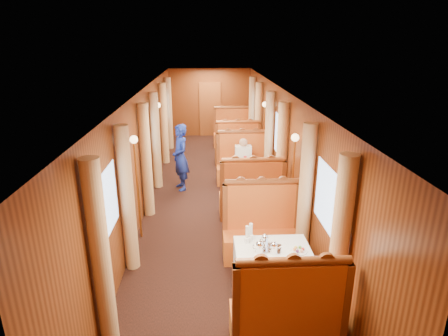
{
  "coord_description": "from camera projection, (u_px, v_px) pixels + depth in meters",
  "views": [
    {
      "loc": [
        -0.15,
        -8.04,
        3.52
      ],
      "look_at": [
        0.19,
        -0.92,
        1.05
      ],
      "focal_mm": 30.0,
      "sensor_mm": 36.0,
      "label": 1
    }
  ],
  "objects": [
    {
      "name": "curtain_right_far_a",
      "position": [
        258.0,
        123.0,
        10.99
      ],
      "size": [
        0.22,
        0.22,
        2.35
      ],
      "primitive_type": "cylinder",
      "color": "tan",
      "rests_on": "floor"
    },
    {
      "name": "banquette_near_aft",
      "position": [
        262.0,
        233.0,
        6.29
      ],
      "size": [
        1.3,
        0.55,
        1.34
      ],
      "color": "#B53314",
      "rests_on": "floor"
    },
    {
      "name": "curtain_left_far_b",
      "position": [
        169.0,
        114.0,
        12.33
      ],
      "size": [
        0.22,
        0.22,
        2.35
      ],
      "primitive_type": "cylinder",
      "color": "tan",
      "rests_on": "floor"
    },
    {
      "name": "passenger",
      "position": [
        243.0,
        157.0,
        9.25
      ],
      "size": [
        0.4,
        0.44,
        0.76
      ],
      "color": "beige",
      "rests_on": "banquette_mid_aft"
    },
    {
      "name": "curtain_right_far_b",
      "position": [
        252.0,
        113.0,
        12.46
      ],
      "size": [
        0.22,
        0.22,
        2.35
      ],
      "primitive_type": "cylinder",
      "color": "tan",
      "rests_on": "floor"
    },
    {
      "name": "curtain_left_mid_b",
      "position": [
        156.0,
        141.0,
        9.03
      ],
      "size": [
        0.22,
        0.22,
        2.35
      ],
      "primitive_type": "cylinder",
      "color": "tan",
      "rests_on": "floor"
    },
    {
      "name": "steward",
      "position": [
        180.0,
        157.0,
        9.01
      ],
      "size": [
        0.57,
        0.69,
        1.62
      ],
      "primitive_type": "imported",
      "rotation": [
        0.0,
        0.0,
        -1.21
      ],
      "color": "navy",
      "rests_on": "floor"
    },
    {
      "name": "window_left_mid",
      "position": [
        146.0,
        138.0,
        8.2
      ],
      "size": [
        0.01,
        1.2,
        0.9
      ],
      "primitive_type": null,
      "rotation": [
        1.57,
        0.0,
        1.57
      ],
      "color": "#8CADD8",
      "rests_on": "wall_left"
    },
    {
      "name": "curtain_left_far_a",
      "position": [
        164.0,
        124.0,
        10.86
      ],
      "size": [
        0.22,
        0.22,
        2.35
      ],
      "primitive_type": "cylinder",
      "color": "tan",
      "rests_on": "floor"
    },
    {
      "name": "rose_vase_mid",
      "position": [
        245.0,
        159.0,
        8.51
      ],
      "size": [
        0.06,
        0.06,
        0.36
      ],
      "rotation": [
        0.0,
        0.0,
        -0.02
      ],
      "color": "silver",
      "rests_on": "table_mid"
    },
    {
      "name": "banquette_mid_fwd",
      "position": [
        251.0,
        198.0,
        7.68
      ],
      "size": [
        1.3,
        0.55,
        1.34
      ],
      "color": "#B53314",
      "rests_on": "floor"
    },
    {
      "name": "sconce_left_fore",
      "position": [
        136.0,
        167.0,
        6.57
      ],
      "size": [
        0.14,
        0.14,
        1.95
      ],
      "color": "#BF8C3F",
      "rests_on": "floor"
    },
    {
      "name": "teapot_left",
      "position": [
        259.0,
        249.0,
        5.07
      ],
      "size": [
        0.21,
        0.18,
        0.14
      ],
      "primitive_type": null,
      "rotation": [
        0.0,
        0.0,
        -0.33
      ],
      "color": "silver",
      "rests_on": "tea_tray"
    },
    {
      "name": "ceiling",
      "position": [
        213.0,
        89.0,
        7.92
      ],
      "size": [
        3.0,
        12.0,
        0.01
      ],
      "primitive_type": null,
      "rotation": [
        3.14,
        0.0,
        0.0
      ],
      "color": "silver",
      "rests_on": "wall_left"
    },
    {
      "name": "table_near",
      "position": [
        272.0,
        271.0,
        5.35
      ],
      "size": [
        1.05,
        0.72,
        0.75
      ],
      "primitive_type": "cube",
      "color": "white",
      "rests_on": "floor"
    },
    {
      "name": "wall_far",
      "position": [
        210.0,
        103.0,
        14.0
      ],
      "size": [
        3.0,
        0.01,
        2.5
      ],
      "primitive_type": null,
      "rotation": [
        1.57,
        0.0,
        0.0
      ],
      "color": "brown",
      "rests_on": "floor"
    },
    {
      "name": "teapot_right",
      "position": [
        274.0,
        249.0,
        5.07
      ],
      "size": [
        0.18,
        0.14,
        0.14
      ],
      "primitive_type": null,
      "rotation": [
        0.0,
        0.0,
        -0.06
      ],
      "color": "silver",
      "rests_on": "tea_tray"
    },
    {
      "name": "banquette_far_aft",
      "position": [
        233.0,
        133.0,
        12.9
      ],
      "size": [
        1.3,
        0.55,
        1.34
      ],
      "color": "#B53314",
      "rests_on": "floor"
    },
    {
      "name": "curtain_left_near_a",
      "position": [
        100.0,
        256.0,
        4.25
      ],
      "size": [
        0.22,
        0.22,
        2.35
      ],
      "primitive_type": "cylinder",
      "color": "tan",
      "rests_on": "floor"
    },
    {
      "name": "banquette_near_fwd",
      "position": [
        286.0,
        318.0,
        4.38
      ],
      "size": [
        1.3,
        0.55,
        1.34
      ],
      "color": "#B53314",
      "rests_on": "floor"
    },
    {
      "name": "sconce_left_aft",
      "position": [
        159.0,
        124.0,
        9.88
      ],
      "size": [
        0.14,
        0.14,
        1.95
      ],
      "color": "#BF8C3F",
      "rests_on": "floor"
    },
    {
      "name": "window_left_far",
      "position": [
        163.0,
        110.0,
        11.5
      ],
      "size": [
        0.01,
        1.2,
        0.9
      ],
      "primitive_type": null,
      "rotation": [
        1.57,
        0.0,
        1.57
      ],
      "color": "#8CADD8",
      "rests_on": "wall_left"
    },
    {
      "name": "floor",
      "position": [
        214.0,
        198.0,
        8.74
      ],
      "size": [
        3.0,
        12.0,
        0.01
      ],
      "primitive_type": null,
      "color": "black",
      "rests_on": "ground"
    },
    {
      "name": "wall_left",
      "position": [
        146.0,
        147.0,
        8.26
      ],
      "size": [
        0.01,
        12.0,
        2.5
      ],
      "primitive_type": null,
      "rotation": [
        1.57,
        0.0,
        1.57
      ],
      "color": "brown",
      "rests_on": "floor"
    },
    {
      "name": "fruit_plate",
      "position": [
        299.0,
        250.0,
        5.13
      ],
      "size": [
        0.23,
        0.23,
        0.05
      ],
      "rotation": [
        0.0,
        0.0,
        0.02
      ],
      "color": "white",
      "rests_on": "table_near"
    },
    {
      "name": "doorway_far",
      "position": [
        210.0,
        109.0,
        14.05
      ],
      "size": [
        0.8,
        0.04,
        2.0
      ],
      "primitive_type": "cube",
      "color": "brown",
      "rests_on": "floor"
    },
    {
      "name": "wall_right",
      "position": [
        280.0,
        145.0,
        8.4
      ],
      "size": [
        0.01,
        12.0,
        2.5
      ],
      "primitive_type": null,
      "rotation": [
        1.57,
        0.0,
        -1.57
      ],
      "color": "brown",
      "rests_on": "floor"
    },
    {
      "name": "table_far",
      "position": [
        235.0,
        143.0,
        11.96
      ],
      "size": [
        1.05,
        0.72,
        0.75
      ],
      "primitive_type": "cube",
      "color": "white",
      "rests_on": "floor"
    },
    {
      "name": "sconce_right_aft",
      "position": [
        264.0,
        123.0,
        10.0
      ],
      "size": [
        0.14,
        0.14,
        1.95
      ],
      "color": "#BF8C3F",
      "rests_on": "floor"
    },
    {
      "name": "curtain_right_near_a",
      "position": [
        339.0,
        250.0,
        4.38
      ],
      "size": [
        0.22,
        0.22,
        2.35
      ],
      "primitive_type": "cylinder",
      "color": "tan",
      "rests_on": "floor"
    },
    {
      "name": "cup_outboard",
      "position": [
        251.0,
        233.0,
        5.4
      ],
      "size": [
        0.08,
        0.08,
        0.26
      ],
      "rotation": [
        0.0,
        0.0,
        -0.01
      ],
      "color": "white",
      "rests_on": "table_near"
    },
    {
      "name": "window_left_near",
      "position": [
        106.0,
        205.0,
        4.9
      ],
      "size": [
        0.01,
        1.2,
        0.9
      ],
      "primitive_type": null,
      "rotation": [
        1.57,
        0.0,
        1.57
      ],
      "color": "#8CADD8",
      "rests_on": "wall_left"
    },
    {
      "name": "curtain_left_near_b",
      "position": [
        127.0,
        200.0,
        5.73
      ],
      "size": [
        0.22,
        0.22,
        2.35
      ],
      "primitive_type": "cylinder",
      "color": "tan",
      "rests_on": "floor"
    },
    {
      "name": "curtain_left_mid_a",
      "position": [
        146.0,
        161.0,
        7.56
      ],
      "size": [
        0.22,
        0.22,
        2.35
      ],
      "primitive_type": "cylinder",
      "color": "tan",
      "rests_on": "floor"
    },
    {
      "name": "banquette_mid_aft",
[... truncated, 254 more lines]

